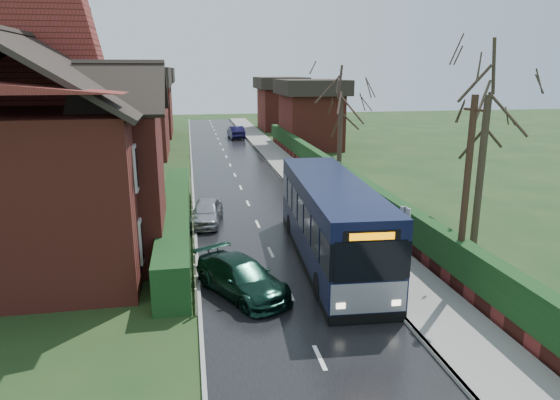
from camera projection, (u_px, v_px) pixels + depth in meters
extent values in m
plane|color=#2F431C|center=(279.00, 271.00, 18.91)|extent=(140.00, 140.00, 0.00)
cube|color=black|center=(248.00, 204.00, 28.42)|extent=(6.00, 100.00, 0.02)
cube|color=slate|center=(320.00, 199.00, 29.14)|extent=(2.50, 100.00, 0.14)
cube|color=gray|center=(300.00, 200.00, 28.94)|extent=(0.12, 100.00, 0.14)
cube|color=gray|center=(194.00, 205.00, 27.88)|extent=(0.12, 100.00, 0.10)
cube|color=black|center=(176.00, 219.00, 22.78)|extent=(1.20, 16.00, 1.60)
cube|color=maroon|center=(346.00, 194.00, 29.36)|extent=(0.30, 50.00, 0.60)
cube|color=black|center=(346.00, 179.00, 29.13)|extent=(0.60, 50.00, 1.20)
cube|color=maroon|center=(52.00, 176.00, 21.34)|extent=(8.00, 14.00, 6.00)
cube|color=maroon|center=(129.00, 188.00, 19.09)|extent=(2.50, 4.00, 6.00)
cube|color=brown|center=(81.00, 31.00, 23.75)|extent=(0.90, 1.40, 2.20)
cube|color=silver|center=(142.00, 239.00, 17.64)|extent=(0.08, 1.20, 1.60)
cube|color=black|center=(143.00, 239.00, 17.65)|extent=(0.03, 0.95, 1.35)
cube|color=silver|center=(136.00, 167.00, 16.98)|extent=(0.08, 1.20, 1.60)
cube|color=black|center=(137.00, 167.00, 16.99)|extent=(0.03, 0.95, 1.35)
cube|color=silver|center=(150.00, 209.00, 21.45)|extent=(0.08, 1.20, 1.60)
cube|color=black|center=(150.00, 209.00, 21.45)|extent=(0.03, 0.95, 1.35)
cube|color=silver|center=(146.00, 149.00, 20.79)|extent=(0.08, 1.20, 1.60)
cube|color=black|center=(146.00, 149.00, 20.79)|extent=(0.03, 0.95, 1.35)
cube|color=silver|center=(155.00, 188.00, 25.25)|extent=(0.08, 1.20, 1.60)
cube|color=black|center=(156.00, 188.00, 25.26)|extent=(0.03, 0.95, 1.35)
cube|color=silver|center=(152.00, 137.00, 24.60)|extent=(0.08, 1.20, 1.60)
cube|color=black|center=(152.00, 137.00, 24.60)|extent=(0.03, 0.95, 1.35)
cube|color=silver|center=(158.00, 178.00, 27.63)|extent=(0.08, 1.20, 1.60)
cube|color=black|center=(158.00, 178.00, 27.64)|extent=(0.03, 0.95, 1.35)
cube|color=silver|center=(155.00, 131.00, 26.97)|extent=(0.08, 1.20, 1.60)
cube|color=black|center=(155.00, 131.00, 26.98)|extent=(0.03, 0.95, 1.35)
cube|color=black|center=(330.00, 239.00, 19.81)|extent=(3.06, 10.76, 1.10)
cube|color=black|center=(331.00, 212.00, 19.53)|extent=(3.08, 10.76, 1.16)
cube|color=black|center=(331.00, 189.00, 19.30)|extent=(3.06, 10.76, 0.64)
cube|color=black|center=(330.00, 256.00, 20.00)|extent=(3.06, 10.76, 0.34)
cube|color=gray|center=(368.00, 297.00, 14.76)|extent=(2.32, 0.26, 0.97)
cube|color=black|center=(370.00, 261.00, 14.44)|extent=(2.17, 0.21, 1.26)
cube|color=black|center=(372.00, 236.00, 14.24)|extent=(1.69, 0.18, 0.34)
cube|color=#FF8C00|center=(372.00, 236.00, 14.21)|extent=(1.33, 0.12, 0.21)
cube|color=black|center=(368.00, 318.00, 14.92)|extent=(2.37, 0.28, 0.29)
cube|color=#FFF2CC|center=(341.00, 306.00, 14.66)|extent=(0.27, 0.07, 0.17)
cube|color=#FFF2CC|center=(396.00, 303.00, 14.85)|extent=(0.27, 0.07, 0.17)
cylinder|color=black|center=(320.00, 286.00, 16.53)|extent=(0.33, 0.94, 0.93)
cylinder|color=black|center=(383.00, 282.00, 16.78)|extent=(0.33, 0.94, 0.93)
cylinder|color=black|center=(291.00, 224.00, 23.06)|extent=(0.33, 0.94, 0.93)
cylinder|color=black|center=(337.00, 223.00, 23.31)|extent=(0.33, 0.94, 0.93)
imported|color=#ADADB2|center=(206.00, 212.00, 24.54)|extent=(2.00, 3.79, 1.23)
imported|color=black|center=(242.00, 277.00, 16.85)|extent=(3.43, 4.49, 1.21)
imported|color=#131133|center=(236.00, 132.00, 55.27)|extent=(1.73, 4.28, 1.38)
cylinder|color=slate|center=(403.00, 247.00, 17.29)|extent=(0.08, 0.08, 2.91)
cube|color=silver|center=(405.00, 212.00, 16.97)|extent=(0.23, 0.42, 0.33)
cube|color=silver|center=(405.00, 224.00, 17.08)|extent=(0.21, 0.38, 0.29)
cylinder|color=black|center=(466.00, 197.00, 16.52)|extent=(0.23, 0.23, 6.65)
cube|color=black|center=(474.00, 110.00, 15.80)|extent=(0.26, 0.85, 0.08)
cylinder|color=#33291E|center=(481.00, 172.00, 21.18)|extent=(0.31, 0.31, 6.41)
cylinder|color=#33251E|center=(340.00, 144.00, 31.65)|extent=(0.30, 0.30, 5.66)
cylinder|color=#392B22|center=(81.00, 130.00, 31.55)|extent=(0.34, 0.34, 7.36)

